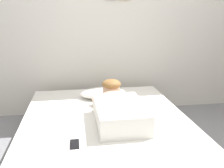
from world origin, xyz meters
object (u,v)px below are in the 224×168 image
at_px(person_lying, 117,106).
at_px(cell_phone, 75,144).
at_px(coffee_cup, 128,99).
at_px(pillow, 103,93).
at_px(bed, 106,138).

height_order(person_lying, cell_phone, person_lying).
xyz_separation_m(person_lying, coffee_cup, (0.19, 0.38, -0.07)).
distance_m(pillow, person_lying, 0.58).
bearing_deg(coffee_cup, person_lying, -116.09).
distance_m(coffee_cup, cell_phone, 1.02).
bearing_deg(person_lying, pillow, 96.41).
height_order(pillow, cell_phone, pillow).
relative_size(pillow, person_lying, 0.57).
distance_m(person_lying, cell_phone, 0.61).
relative_size(bed, pillow, 3.90).
bearing_deg(cell_phone, pillow, 71.89).
bearing_deg(bed, cell_phone, -125.63).
bearing_deg(person_lying, bed, -157.17).
distance_m(bed, pillow, 0.67).
xyz_separation_m(pillow, cell_phone, (-0.34, -1.03, -0.05)).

